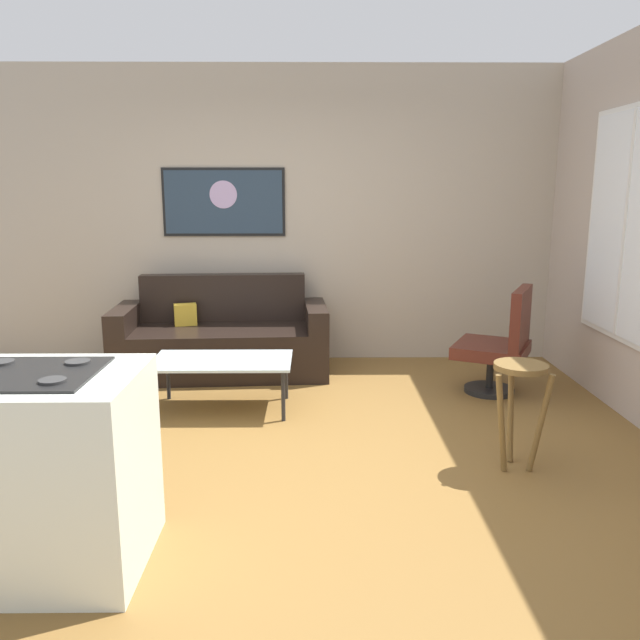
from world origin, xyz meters
TOP-DOWN VIEW (x-y plane):
  - ground at (0.00, 0.00)m, footprint 6.40×6.40m
  - back_wall at (0.00, 2.42)m, footprint 6.40×0.05m
  - couch at (-0.55, 1.89)m, footprint 1.94×0.92m
  - coffee_table at (-0.41, 0.89)m, footprint 1.05×0.59m
  - armchair at (1.82, 1.25)m, footprint 0.76×0.77m
  - bar_stool at (1.51, -0.17)m, footprint 0.36×0.36m
  - wall_painting at (-0.56, 2.38)m, footprint 1.17×0.03m
  - window at (2.59, 0.90)m, footprint 0.03×1.25m

SIDE VIEW (x-z plane):
  - ground at x=0.00m, z-range -0.04..0.00m
  - couch at x=-0.55m, z-range -0.14..0.73m
  - coffee_table at x=-0.41m, z-range 0.17..0.57m
  - armchair at x=1.82m, z-range -0.02..0.87m
  - bar_stool at x=1.51m, z-range 0.18..0.83m
  - back_wall at x=0.00m, z-range 0.00..2.80m
  - window at x=2.59m, z-range 0.55..2.27m
  - wall_painting at x=-0.56m, z-range 1.22..1.86m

